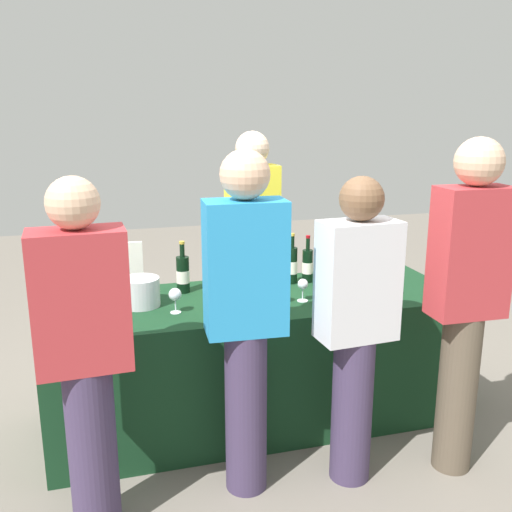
% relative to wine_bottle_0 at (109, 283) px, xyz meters
% --- Properties ---
extents(ground_plane, '(12.00, 12.00, 0.00)m').
position_rel_wine_bottle_0_xyz_m(ground_plane, '(0.83, -0.12, -0.91)').
color(ground_plane, slate).
extents(tasting_table, '(2.41, 0.82, 0.79)m').
position_rel_wine_bottle_0_xyz_m(tasting_table, '(0.83, -0.12, -0.52)').
color(tasting_table, '#14381E').
rests_on(tasting_table, ground_plane).
extents(wine_bottle_0, '(0.07, 0.07, 0.33)m').
position_rel_wine_bottle_0_xyz_m(wine_bottle_0, '(0.00, 0.00, 0.00)').
color(wine_bottle_0, black).
rests_on(wine_bottle_0, tasting_table).
extents(wine_bottle_1, '(0.08, 0.08, 0.32)m').
position_rel_wine_bottle_0_xyz_m(wine_bottle_1, '(0.43, 0.09, -0.01)').
color(wine_bottle_1, black).
rests_on(wine_bottle_1, tasting_table).
extents(wine_bottle_2, '(0.08, 0.08, 0.31)m').
position_rel_wine_bottle_0_xyz_m(wine_bottle_2, '(0.72, 0.01, -0.01)').
color(wine_bottle_2, black).
rests_on(wine_bottle_2, tasting_table).
extents(wine_bottle_3, '(0.07, 0.07, 0.32)m').
position_rel_wine_bottle_0_xyz_m(wine_bottle_3, '(1.13, 0.09, -0.00)').
color(wine_bottle_3, black).
rests_on(wine_bottle_3, tasting_table).
extents(wine_bottle_4, '(0.07, 0.07, 0.30)m').
position_rel_wine_bottle_0_xyz_m(wine_bottle_4, '(1.23, 0.09, -0.01)').
color(wine_bottle_4, black).
rests_on(wine_bottle_4, tasting_table).
extents(wine_bottle_5, '(0.08, 0.08, 0.33)m').
position_rel_wine_bottle_0_xyz_m(wine_bottle_5, '(1.56, 0.03, -0.00)').
color(wine_bottle_5, black).
rests_on(wine_bottle_5, tasting_table).
extents(wine_bottle_6, '(0.07, 0.07, 0.31)m').
position_rel_wine_bottle_0_xyz_m(wine_bottle_6, '(1.70, -0.04, -0.01)').
color(wine_bottle_6, black).
rests_on(wine_bottle_6, tasting_table).
extents(wine_glass_0, '(0.07, 0.07, 0.14)m').
position_rel_wine_bottle_0_xyz_m(wine_glass_0, '(0.34, -0.26, -0.02)').
color(wine_glass_0, silver).
rests_on(wine_glass_0, tasting_table).
extents(wine_glass_1, '(0.07, 0.07, 0.13)m').
position_rel_wine_bottle_0_xyz_m(wine_glass_1, '(0.94, -0.26, -0.03)').
color(wine_glass_1, silver).
rests_on(wine_glass_1, tasting_table).
extents(wine_glass_2, '(0.06, 0.06, 0.13)m').
position_rel_wine_bottle_0_xyz_m(wine_glass_2, '(1.07, -0.26, -0.03)').
color(wine_glass_2, silver).
rests_on(wine_glass_2, tasting_table).
extents(wine_glass_3, '(0.07, 0.07, 0.14)m').
position_rel_wine_bottle_0_xyz_m(wine_glass_3, '(1.19, -0.31, -0.03)').
color(wine_glass_3, silver).
rests_on(wine_glass_3, tasting_table).
extents(wine_glass_4, '(0.06, 0.06, 0.14)m').
position_rel_wine_bottle_0_xyz_m(wine_glass_4, '(1.38, -0.19, -0.02)').
color(wine_glass_4, silver).
rests_on(wine_glass_4, tasting_table).
extents(wine_glass_5, '(0.07, 0.07, 0.14)m').
position_rel_wine_bottle_0_xyz_m(wine_glass_5, '(1.62, -0.31, -0.02)').
color(wine_glass_5, silver).
rests_on(wine_glass_5, tasting_table).
extents(ice_bucket, '(0.22, 0.22, 0.16)m').
position_rel_wine_bottle_0_xyz_m(ice_bucket, '(0.17, -0.09, -0.04)').
color(ice_bucket, silver).
rests_on(ice_bucket, tasting_table).
extents(server_pouring, '(0.36, 0.23, 1.72)m').
position_rel_wine_bottle_0_xyz_m(server_pouring, '(1.00, 0.58, 0.05)').
color(server_pouring, '#3F3351').
rests_on(server_pouring, ground_plane).
extents(guest_0, '(0.40, 0.23, 1.62)m').
position_rel_wine_bottle_0_xyz_m(guest_0, '(-0.13, -0.85, -0.03)').
color(guest_0, '#3F3351').
rests_on(guest_0, ground_plane).
extents(guest_1, '(0.39, 0.23, 1.70)m').
position_rel_wine_bottle_0_xyz_m(guest_1, '(0.61, -0.75, 0.02)').
color(guest_1, '#3F3351').
rests_on(guest_1, ground_plane).
extents(guest_2, '(0.39, 0.23, 1.57)m').
position_rel_wine_bottle_0_xyz_m(guest_2, '(1.14, -0.82, -0.06)').
color(guest_2, '#3F3351').
rests_on(guest_2, ground_plane).
extents(guest_3, '(0.37, 0.23, 1.74)m').
position_rel_wine_bottle_0_xyz_m(guest_3, '(1.71, -0.88, 0.06)').
color(guest_3, brown).
rests_on(guest_3, ground_plane).
extents(menu_board, '(0.44, 0.06, 0.93)m').
position_rel_wine_bottle_0_xyz_m(menu_board, '(0.04, 0.93, -0.45)').
color(menu_board, white).
rests_on(menu_board, ground_plane).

